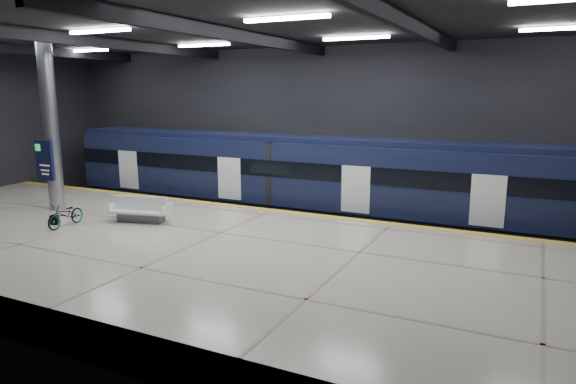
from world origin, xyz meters
The scene contains 10 objects.
ground centered at (0.00, 0.00, 0.00)m, with size 30.00×30.00×0.00m, color black.
room_shell centered at (0.00, 0.00, 5.72)m, with size 30.10×16.10×8.05m.
platform centered at (0.00, -2.50, 0.55)m, with size 30.00×11.00×1.10m, color #B3A697.
safety_strip centered at (0.00, 2.75, 1.11)m, with size 30.00×0.40×0.01m, color gold.
rails centered at (0.00, 5.50, 0.08)m, with size 30.00×1.52×0.16m.
train centered at (1.92, 5.50, 2.06)m, with size 29.40×2.84×3.79m.
bench centered at (-3.51, -1.04, 1.44)m, with size 2.35×1.40×0.97m.
bicycle centered at (-5.46, -2.76, 1.54)m, with size 0.58×1.68×0.88m, color #99999E.
pannier_bag centered at (-6.06, -2.76, 1.28)m, with size 0.30×0.18×0.35m, color black.
info_column centered at (-8.00, -1.03, 4.46)m, with size 0.90×0.78×6.90m.
Camera 1 is at (9.59, -15.34, 5.90)m, focal length 32.00 mm.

